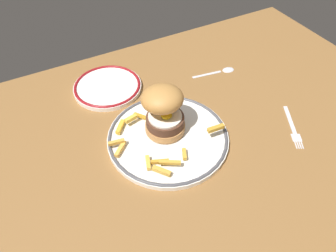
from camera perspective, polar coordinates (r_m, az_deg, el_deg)
The scene contains 7 objects.
ground_plane at distance 73.51cm, azimuth -1.69°, elevation -6.75°, with size 144.39×90.58×4.00cm, color brown.
dinner_plate at distance 74.86cm, azimuth -0.00°, elevation -1.99°, with size 28.66×28.66×1.60cm.
burger at distance 71.60cm, azimuth -0.82°, elevation 3.05°, with size 10.77×11.41×12.19cm.
fries_pile at distance 71.43cm, azimuth -2.90°, elevation -3.15°, with size 25.42×20.79×2.96cm.
side_plate at distance 89.99cm, azimuth -10.83°, elevation 6.99°, with size 18.76×18.76×1.60cm.
fork at distance 83.75cm, azimuth 21.56°, elevation -0.21°, with size 8.08×13.31×0.36cm.
spoon at distance 96.68cm, azimuth 10.02°, elevation 9.89°, with size 13.40×3.68×0.90cm.
Camera 1 is at (-18.77, -39.96, 56.77)cm, focal length 33.85 mm.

